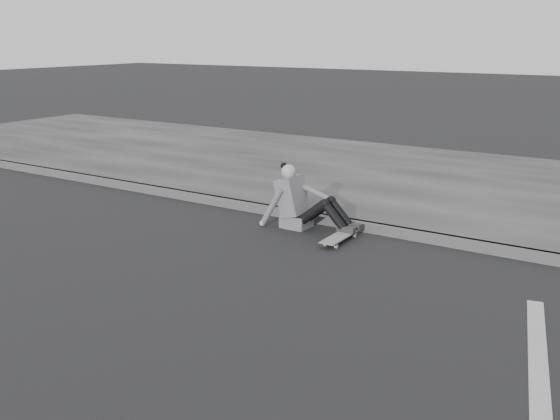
% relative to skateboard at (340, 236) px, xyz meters
% --- Properties ---
extents(ground, '(80.00, 80.00, 0.00)m').
position_rel_skateboard_xyz_m(ground, '(-0.82, -1.99, -0.07)').
color(ground, black).
rests_on(ground, ground).
extents(curb, '(24.00, 0.16, 0.12)m').
position_rel_skateboard_xyz_m(curb, '(-0.82, 0.59, -0.01)').
color(curb, '#454545').
rests_on(curb, ground).
extents(sidewalk, '(24.00, 6.00, 0.12)m').
position_rel_skateboard_xyz_m(sidewalk, '(-0.82, 3.61, -0.01)').
color(sidewalk, '#353535').
rests_on(sidewalk, ground).
extents(skateboard, '(0.20, 0.78, 0.09)m').
position_rel_skateboard_xyz_m(skateboard, '(0.00, 0.00, 0.00)').
color(skateboard, '#A5A59F').
rests_on(skateboard, ground).
extents(seated_woman, '(1.38, 0.46, 0.88)m').
position_rel_skateboard_xyz_m(seated_woman, '(-0.73, 0.25, 0.29)').
color(seated_woman, '#5A5A5D').
rests_on(seated_woman, ground).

